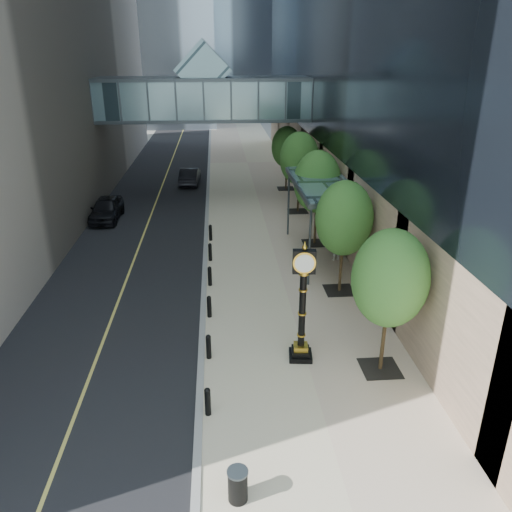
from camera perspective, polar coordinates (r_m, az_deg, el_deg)
The scene contains 13 objects.
ground at distance 16.38m, azimuth 4.56°, elevation -19.49°, with size 320.00×320.00×0.00m, color gray.
road at distance 53.36m, azimuth -9.76°, elevation 10.31°, with size 8.00×180.00×0.02m, color black.
sidewalk at distance 53.23m, azimuth -1.01°, elevation 10.62°, with size 8.00×180.00×0.06m, color beige.
curb at distance 53.14m, azimuth -5.39°, elevation 10.51°, with size 0.25×180.00×0.07m, color gray.
skywalk at distance 40.14m, azimuth -5.95°, elevation 17.73°, with size 17.00×4.20×5.80m.
entrance_canopy at distance 27.45m, azimuth 7.60°, elevation 8.04°, with size 3.00×8.00×4.38m.
bollard_row at distance 23.45m, azimuth -5.33°, elevation -4.04°, with size 0.20×16.20×0.90m.
street_trees at distance 29.35m, azimuth 7.06°, elevation 8.17°, with size 2.78×28.59×5.72m.
street_clock at distance 18.49m, azimuth 5.30°, elevation -6.32°, with size 0.95×0.95×4.62m.
trash_bin at distance 14.20m, azimuth -2.09°, elevation -24.78°, with size 0.52×0.52×0.90m, color black.
pedestrian at distance 28.02m, azimuth 9.16°, elevation 0.98°, with size 0.55×0.36×1.50m, color #BAB7AA.
car_near at distance 36.13m, azimuth -16.73°, elevation 5.20°, with size 1.85×4.60×1.57m, color black.
car_far at distance 44.67m, azimuth -7.55°, elevation 9.07°, with size 1.54×4.42×1.46m, color black.
Camera 1 is at (-2.18, -12.01, 10.93)m, focal length 35.00 mm.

